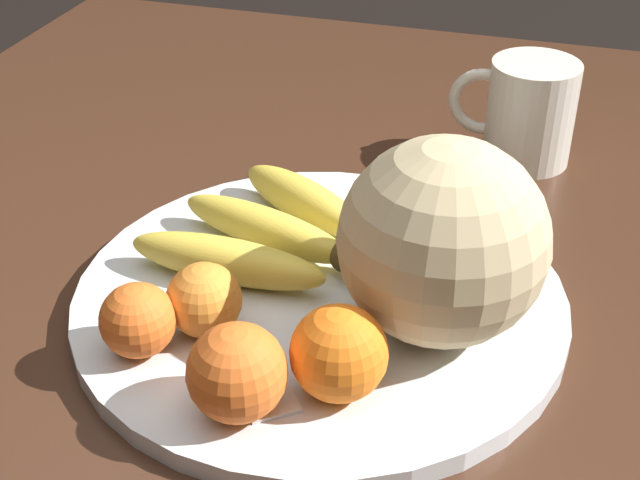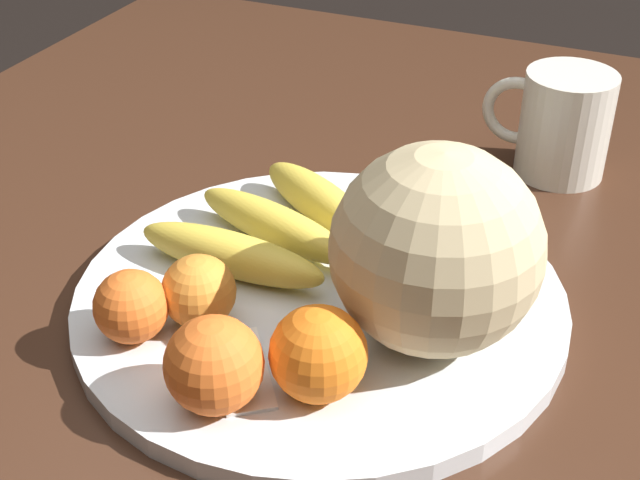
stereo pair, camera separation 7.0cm
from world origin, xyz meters
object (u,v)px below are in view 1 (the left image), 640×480
at_px(orange_front_right, 204,300).
at_px(orange_mid_center, 138,320).
at_px(banana_bunch, 268,230).
at_px(produce_tag, 259,375).
at_px(kitchen_table, 286,410).
at_px(orange_front_left, 237,373).
at_px(orange_back_left, 339,353).
at_px(fruit_bowl, 320,298).
at_px(ceramic_mug, 527,112).
at_px(melon, 443,242).

bearing_deg(orange_front_right, orange_mid_center, 134.11).
height_order(banana_bunch, orange_mid_center, orange_mid_center).
distance_m(banana_bunch, produce_tag, 0.17).
xyz_separation_m(kitchen_table, orange_front_left, (-0.11, -0.01, 0.14)).
xyz_separation_m(orange_back_left, produce_tag, (-0.00, 0.06, -0.03)).
relative_size(fruit_bowl, banana_bunch, 2.09).
relative_size(produce_tag, ceramic_mug, 0.71).
bearing_deg(produce_tag, orange_front_left, 141.53).
distance_m(kitchen_table, fruit_bowl, 0.11).
relative_size(orange_front_left, ceramic_mug, 0.52).
bearing_deg(orange_back_left, banana_bunch, 34.75).
distance_m(orange_front_right, orange_mid_center, 0.05).
bearing_deg(fruit_bowl, orange_mid_center, 135.83).
height_order(fruit_bowl, orange_mid_center, orange_mid_center).
bearing_deg(orange_back_left, orange_front_left, 122.78).
bearing_deg(produce_tag, melon, -86.27).
bearing_deg(banana_bunch, produce_tag, 122.91).
distance_m(kitchen_table, orange_mid_center, 0.18).
height_order(fruit_bowl, orange_front_right, orange_front_right).
height_order(orange_front_left, ceramic_mug, ceramic_mug).
height_order(produce_tag, ceramic_mug, ceramic_mug).
height_order(banana_bunch, produce_tag, banana_bunch).
height_order(kitchen_table, orange_mid_center, orange_mid_center).
relative_size(orange_front_left, orange_mid_center, 1.21).
bearing_deg(orange_mid_center, fruit_bowl, -44.17).
bearing_deg(orange_back_left, melon, -29.77).
relative_size(melon, orange_front_left, 2.27).
height_order(orange_back_left, ceramic_mug, ceramic_mug).
relative_size(kitchen_table, orange_mid_center, 24.97).
height_order(orange_front_right, ceramic_mug, ceramic_mug).
height_order(orange_front_left, orange_front_right, orange_front_left).
height_order(orange_front_left, orange_back_left, same).
height_order(banana_bunch, orange_back_left, orange_back_left).
distance_m(fruit_bowl, ceramic_mug, 0.34).
distance_m(kitchen_table, ceramic_mug, 0.41).
bearing_deg(orange_mid_center, orange_back_left, -89.96).
bearing_deg(orange_front_right, melon, -71.66).
bearing_deg(banana_bunch, orange_front_left, 119.58).
distance_m(orange_front_right, ceramic_mug, 0.44).
height_order(orange_front_right, produce_tag, orange_front_right).
xyz_separation_m(banana_bunch, orange_front_left, (-0.19, -0.05, 0.01)).
relative_size(fruit_bowl, produce_tag, 4.31).
distance_m(melon, orange_front_right, 0.18).
bearing_deg(melon, orange_back_left, 150.23).
bearing_deg(orange_front_left, orange_front_right, 36.68).
bearing_deg(ceramic_mug, orange_front_left, 162.50).
bearing_deg(fruit_bowl, produce_tag, 173.69).
relative_size(banana_bunch, orange_mid_center, 3.40).
distance_m(kitchen_table, orange_front_left, 0.18).
relative_size(kitchen_table, melon, 9.06).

